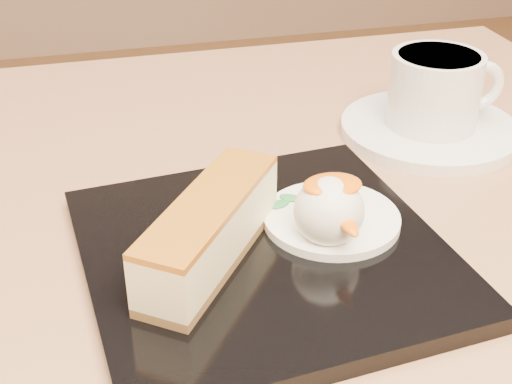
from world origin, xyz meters
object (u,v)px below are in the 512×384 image
object	(u,v)px
cheesecake	(210,230)
ice_cream_scoop	(329,211)
coffee_cup	(437,89)
dessert_plate	(264,254)
saucer	(429,129)

from	to	relation	value
cheesecake	ice_cream_scoop	world-z (taller)	ice_cream_scoop
cheesecake	ice_cream_scoop	bearing A→B (deg)	-53.21
coffee_cup	cheesecake	bearing A→B (deg)	-145.60
ice_cream_scoop	coffee_cup	world-z (taller)	coffee_cup
dessert_plate	coffee_cup	bearing A→B (deg)	37.06
dessert_plate	coffee_cup	size ratio (longest dim) A/B	2.18
cheesecake	coffee_cup	size ratio (longest dim) A/B	1.25
cheesecake	ice_cream_scoop	size ratio (longest dim) A/B	2.87
cheesecake	coffee_cup	world-z (taller)	coffee_cup
ice_cream_scoop	dessert_plate	bearing A→B (deg)	172.87
cheesecake	saucer	world-z (taller)	cheesecake
saucer	dessert_plate	bearing A→B (deg)	-142.65
cheesecake	saucer	xyz separation A→B (m)	(0.22, 0.15, -0.03)
dessert_plate	coffee_cup	xyz separation A→B (m)	(0.19, 0.14, 0.04)
cheesecake	saucer	distance (m)	0.26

